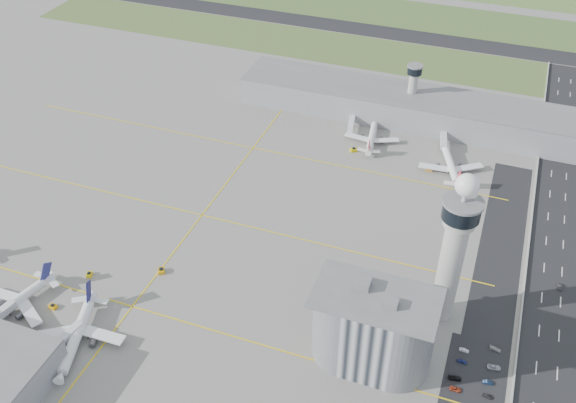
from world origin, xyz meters
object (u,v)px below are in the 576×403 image
(airplane_far_a, at_px, (372,133))
(car_lot_8, at_px, (488,396))
(airplane_near_c, at_px, (75,332))
(jet_bridge_far_0, at_px, (352,119))
(car_lot_10, at_px, (494,367))
(car_lot_9, at_px, (488,382))
(secondary_tower, at_px, (413,87))
(airplane_far_b, at_px, (451,161))
(tug_2, at_px, (53,306))
(car_hw_4, at_px, (558,114))
(car_lot_2, at_px, (456,389))
(control_tower, at_px, (455,244))
(jet_bridge_far_1, at_px, (443,136))
(airplane_near_b, at_px, (10,300))
(tug_4, at_px, (354,149))
(car_lot_3, at_px, (455,378))
(tug_1, at_px, (89,274))
(car_hw_1, at_px, (559,287))
(car_lot_4, at_px, (462,361))
(car_lot_5, at_px, (464,350))
(tug_3, at_px, (161,270))
(tug_5, at_px, (429,169))
(car_lot_11, at_px, (495,349))
(jet_bridge_near_2, at_px, (53,352))

(airplane_far_a, xyz_separation_m, car_lot_8, (76.82, -142.73, -4.26))
(airplane_near_c, xyz_separation_m, jet_bridge_far_0, (51.17, 184.36, -3.01))
(car_lot_10, bearing_deg, car_lot_9, 161.94)
(secondary_tower, bearing_deg, car_lot_8, -70.02)
(secondary_tower, distance_m, airplane_far_b, 55.10)
(tug_2, relative_size, car_hw_4, 0.87)
(car_lot_2, bearing_deg, control_tower, 17.74)
(jet_bridge_far_0, xyz_separation_m, jet_bridge_far_1, (50.00, 0.00, 0.00))
(tug_2, bearing_deg, airplane_near_b, -58.59)
(control_tower, distance_m, car_lot_9, 48.25)
(tug_4, distance_m, car_lot_8, 153.98)
(car_lot_9, bearing_deg, car_lot_3, 92.86)
(tug_1, relative_size, tug_4, 0.86)
(tug_4, relative_size, car_hw_1, 0.92)
(tug_4, distance_m, car_lot_2, 149.41)
(car_lot_4, height_order, car_lot_5, car_lot_4)
(car_lot_8, bearing_deg, tug_1, 96.05)
(car_lot_9, bearing_deg, car_lot_8, 177.11)
(airplane_far_a, bearing_deg, airplane_far_b, -114.25)
(tug_3, xyz_separation_m, tug_4, (49.19, 114.67, 0.01))
(airplane_far_a, distance_m, tug_2, 180.86)
(tug_5, bearing_deg, airplane_near_c, -42.62)
(car_lot_11, bearing_deg, airplane_near_b, 113.72)
(tug_1, bearing_deg, tug_2, -120.04)
(jet_bridge_near_2, distance_m, car_lot_3, 140.82)
(secondary_tower, distance_m, tug_4, 51.83)
(control_tower, height_order, jet_bridge_near_2, control_tower)
(jet_bridge_near_2, bearing_deg, car_hw_4, -23.66)
(secondary_tower, xyz_separation_m, car_hw_4, (78.76, 31.91, -18.22))
(tug_2, bearing_deg, car_lot_10, 106.85)
(tug_2, height_order, car_lot_11, tug_2)
(jet_bridge_near_2, xyz_separation_m, car_lot_11, (146.59, 58.07, -2.27))
(jet_bridge_far_0, height_order, car_lot_11, jet_bridge_far_0)
(tug_5, height_order, car_lot_9, tug_5)
(airplane_far_b, relative_size, jet_bridge_far_0, 2.73)
(airplane_near_c, xyz_separation_m, car_hw_1, (163.37, 90.35, -5.23))
(control_tower, xyz_separation_m, secondary_tower, (-42.00, 142.00, -16.24))
(airplane_near_b, relative_size, airplane_far_a, 1.13)
(jet_bridge_near_2, relative_size, tug_1, 4.63)
(airplane_near_c, height_order, jet_bridge_near_2, airplane_near_c)
(car_lot_5, bearing_deg, tug_4, 32.79)
(tug_1, distance_m, tug_2, 20.16)
(car_lot_9, relative_size, car_lot_11, 0.89)
(tug_4, height_order, car_lot_8, tug_4)
(car_lot_4, relative_size, car_lot_10, 0.74)
(airplane_near_b, relative_size, car_lot_2, 9.84)
(tug_2, distance_m, tug_4, 166.41)
(jet_bridge_far_0, bearing_deg, car_lot_5, 20.20)
(car_lot_10, distance_m, car_hw_1, 53.39)
(airplane_far_b, bearing_deg, car_hw_4, -52.60)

